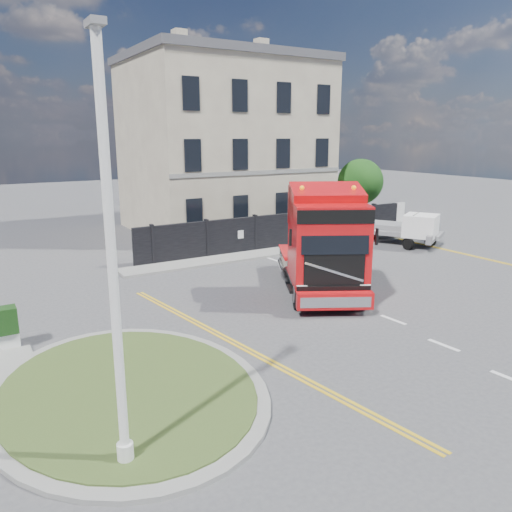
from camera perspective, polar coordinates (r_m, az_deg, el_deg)
ground at (r=18.89m, az=3.56°, el=-6.19°), size 120.00×120.00×0.00m
traffic_island at (r=13.57m, az=-14.46°, el=-14.59°), size 6.80×6.80×0.17m
hoarding_fence at (r=29.40m, az=4.16°, el=3.02°), size 18.80×0.25×2.00m
georgian_building at (r=35.04m, az=-3.71°, el=12.59°), size 12.30×10.30×12.80m
tree at (r=36.40m, az=11.58°, el=8.08°), size 3.20×3.20×4.80m
pavement_far at (r=28.56m, az=4.26°, el=0.78°), size 20.00×1.60×0.12m
truck at (r=20.20m, az=7.78°, el=0.88°), size 5.95×7.80×4.43m
flatbed_pickup at (r=30.78m, az=17.48°, el=3.00°), size 3.94×5.19×1.95m
lamppost_island at (r=9.28m, az=-16.17°, el=-0.13°), size 0.25×0.51×8.22m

